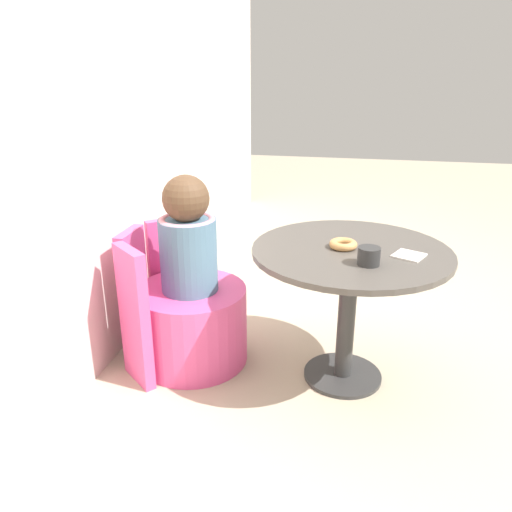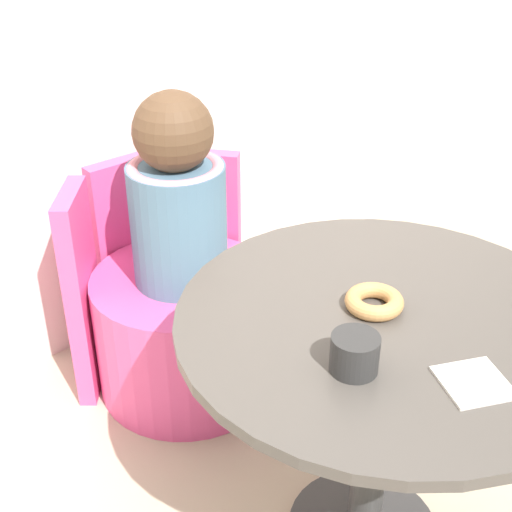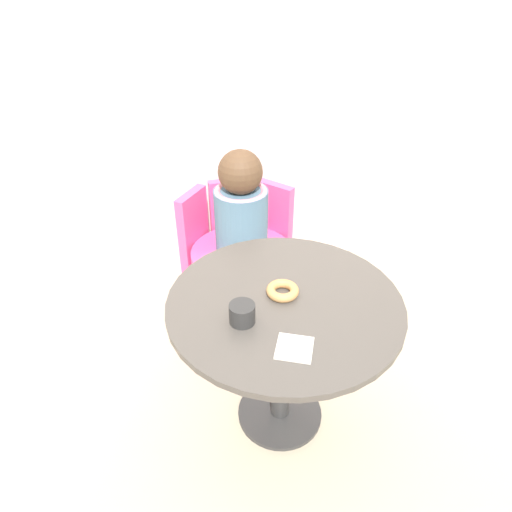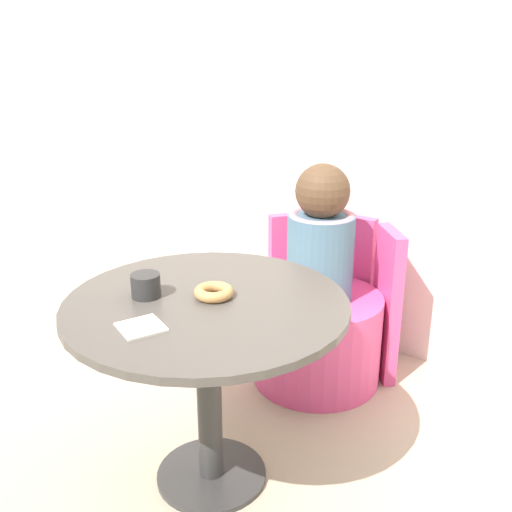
{
  "view_description": "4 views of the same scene",
  "coord_description": "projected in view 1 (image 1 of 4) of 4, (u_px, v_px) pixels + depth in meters",
  "views": [
    {
      "loc": [
        -2.11,
        -0.04,
        1.36
      ],
      "look_at": [
        -0.08,
        0.39,
        0.57
      ],
      "focal_mm": 35.0,
      "sensor_mm": 36.0,
      "label": 1
    },
    {
      "loc": [
        -1.03,
        -0.74,
        1.45
      ],
      "look_at": [
        -0.14,
        0.31,
        0.65
      ],
      "focal_mm": 50.0,
      "sensor_mm": 36.0,
      "label": 2
    },
    {
      "loc": [
        -0.49,
        -1.21,
        1.68
      ],
      "look_at": [
        -0.09,
        0.34,
        0.59
      ],
      "focal_mm": 32.0,
      "sensor_mm": 36.0,
      "label": 3
    },
    {
      "loc": [
        0.91,
        -1.29,
        1.37
      ],
      "look_at": [
        -0.12,
        0.31,
        0.67
      ],
      "focal_mm": 42.0,
      "sensor_mm": 36.0,
      "label": 4
    }
  ],
  "objects": [
    {
      "name": "back_wall",
      "position": [
        97.0,
        105.0,
        2.21
      ],
      "size": [
        6.0,
        0.06,
        2.4
      ],
      "color": "silver",
      "rests_on": "ground_plane"
    },
    {
      "name": "booth_backrest",
      "position": [
        148.0,
        295.0,
        2.41
      ],
      "size": [
        0.63,
        0.23,
        0.65
      ],
      "color": "#E54C8C",
      "rests_on": "ground_plane"
    },
    {
      "name": "ground_plane",
      "position": [
        338.0,
        366.0,
        2.42
      ],
      "size": [
        12.0,
        12.0,
        0.0
      ],
      "primitive_type": "plane",
      "color": "#B7A88E"
    },
    {
      "name": "donut",
      "position": [
        343.0,
        244.0,
        2.12
      ],
      "size": [
        0.12,
        0.12,
        0.03
      ],
      "color": "tan",
      "rests_on": "round_table"
    },
    {
      "name": "round_table",
      "position": [
        350.0,
        275.0,
        2.16
      ],
      "size": [
        0.85,
        0.85,
        0.64
      ],
      "color": "#333333",
      "rests_on": "ground_plane"
    },
    {
      "name": "tub_chair",
      "position": [
        192.0,
        324.0,
        2.42
      ],
      "size": [
        0.53,
        0.53,
        0.38
      ],
      "color": "#E54C8C",
      "rests_on": "ground_plane"
    },
    {
      "name": "child_figure",
      "position": [
        188.0,
        238.0,
        2.26
      ],
      "size": [
        0.26,
        0.26,
        0.54
      ],
      "color": "slate",
      "rests_on": "tub_chair"
    },
    {
      "name": "cup",
      "position": [
        369.0,
        256.0,
        1.93
      ],
      "size": [
        0.09,
        0.09,
        0.07
      ],
      "color": "#2D2D2D",
      "rests_on": "round_table"
    },
    {
      "name": "paper_napkin",
      "position": [
        409.0,
        255.0,
        2.03
      ],
      "size": [
        0.15,
        0.15,
        0.01
      ],
      "color": "silver",
      "rests_on": "round_table"
    }
  ]
}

